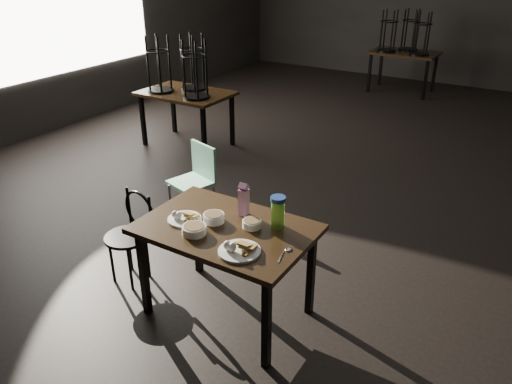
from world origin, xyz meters
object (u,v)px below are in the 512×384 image
Objects in this scene: bentwood_chair at (132,229)px; school_chair at (196,176)px; water_bottle at (278,212)px; main_table at (226,236)px; juice_carton at (244,200)px.

school_chair reaches higher than bentwood_chair.
bentwood_chair is (-1.23, -0.20, -0.42)m from water_bottle.
water_bottle is 0.30× the size of school_chair.
water_bottle is at bearing 31.31° from main_table.
water_bottle is at bearing -14.95° from school_chair.
water_bottle reaches higher than school_chair.
water_bottle is at bearing -5.68° from juice_carton.
juice_carton is 1.42m from school_chair.
main_table is 1.53× the size of school_chair.
main_table is 1.51m from school_chair.
juice_carton reaches higher than main_table.
school_chair is at bearing 143.11° from juice_carton.
bentwood_chair is at bearing -166.22° from juice_carton.
juice_carton reaches higher than school_chair.
main_table is at bearing 7.61° from bentwood_chair.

